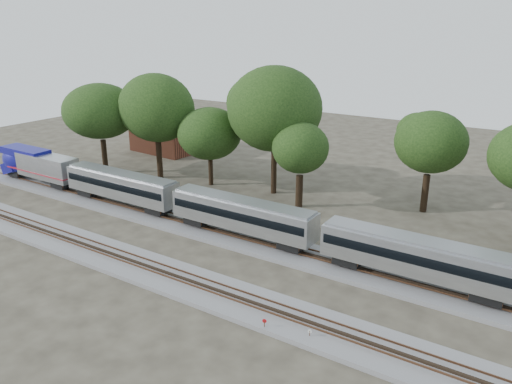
# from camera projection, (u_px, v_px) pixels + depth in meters

# --- Properties ---
(ground) EXTENTS (160.00, 160.00, 0.00)m
(ground) POSITION_uv_depth(u_px,v_px,m) (241.00, 274.00, 44.36)
(ground) COLOR #383328
(ground) RESTS_ON ground
(track_far) EXTENTS (160.00, 5.00, 0.73)m
(track_far) POSITION_uv_depth(u_px,v_px,m) (275.00, 248.00, 49.06)
(track_far) COLOR slate
(track_far) RESTS_ON ground
(track_near) EXTENTS (160.00, 5.00, 0.73)m
(track_near) POSITION_uv_depth(u_px,v_px,m) (214.00, 292.00, 41.11)
(track_near) COLOR slate
(track_near) RESTS_ON ground
(train) EXTENTS (83.65, 2.88, 4.24)m
(train) POSITION_uv_depth(u_px,v_px,m) (243.00, 214.00, 50.10)
(train) COLOR silver
(train) RESTS_ON ground
(switch_stand_red) EXTENTS (0.32, 0.12, 1.03)m
(switch_stand_red) POSITION_uv_depth(u_px,v_px,m) (264.00, 323.00, 36.02)
(switch_stand_red) COLOR #512D19
(switch_stand_red) RESTS_ON ground
(switch_stand_white) EXTENTS (0.29, 0.09, 0.92)m
(switch_stand_white) POSITION_uv_depth(u_px,v_px,m) (310.00, 334.00, 34.98)
(switch_stand_white) COLOR #512D19
(switch_stand_white) RESTS_ON ground
(switch_lever) EXTENTS (0.51, 0.31, 0.30)m
(switch_lever) POSITION_uv_depth(u_px,v_px,m) (248.00, 320.00, 37.39)
(switch_lever) COLOR #512D19
(switch_lever) RESTS_ON ground
(brick_building) EXTENTS (11.80, 8.74, 5.41)m
(brick_building) POSITION_uv_depth(u_px,v_px,m) (167.00, 135.00, 85.88)
(brick_building) COLOR brown
(brick_building) RESTS_ON ground
(tree_0) EXTENTS (9.31, 9.31, 13.12)m
(tree_0) POSITION_uv_depth(u_px,v_px,m) (100.00, 111.00, 71.36)
(tree_0) COLOR black
(tree_0) RESTS_ON ground
(tree_1) EXTENTS (10.20, 10.20, 14.38)m
(tree_1) POSITION_uv_depth(u_px,v_px,m) (156.00, 108.00, 68.59)
(tree_1) COLOR black
(tree_1) RESTS_ON ground
(tree_2) EXTENTS (7.28, 7.28, 10.26)m
(tree_2) POSITION_uv_depth(u_px,v_px,m) (210.00, 134.00, 66.44)
(tree_2) COLOR black
(tree_2) RESTS_ON ground
(tree_3) EXTENTS (11.21, 11.21, 15.80)m
(tree_3) POSITION_uv_depth(u_px,v_px,m) (275.00, 109.00, 61.87)
(tree_3) COLOR black
(tree_3) RESTS_ON ground
(tree_4) EXTENTS (7.44, 7.44, 10.50)m
(tree_4) POSITION_uv_depth(u_px,v_px,m) (300.00, 148.00, 58.25)
(tree_4) COLOR black
(tree_4) RESTS_ON ground
(tree_5) EXTENTS (8.52, 8.52, 12.01)m
(tree_5) POSITION_uv_depth(u_px,v_px,m) (431.00, 142.00, 56.41)
(tree_5) COLOR black
(tree_5) RESTS_ON ground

